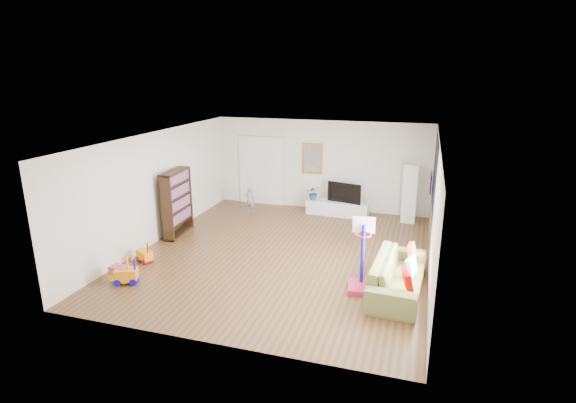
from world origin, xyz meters
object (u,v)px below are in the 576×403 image
(bookshelf, at_px, (177,203))
(media_console, at_px, (338,208))
(sofa, at_px, (398,275))
(basketball_hoop, at_px, (362,256))

(bookshelf, bearing_deg, media_console, 33.75)
(media_console, xyz_separation_m, sofa, (2.02, -4.31, 0.12))
(bookshelf, xyz_separation_m, basketball_hoop, (4.98, -1.71, -0.13))
(bookshelf, bearing_deg, basketball_hoop, -22.71)
(media_console, height_order, basketball_hoop, basketball_hoop)
(media_console, bearing_deg, bookshelf, -139.31)
(bookshelf, bearing_deg, sofa, -18.77)
(media_console, bearing_deg, basketball_hoop, -70.21)
(bookshelf, xyz_separation_m, sofa, (5.66, -1.52, -0.51))
(bookshelf, height_order, basketball_hoop, bookshelf)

